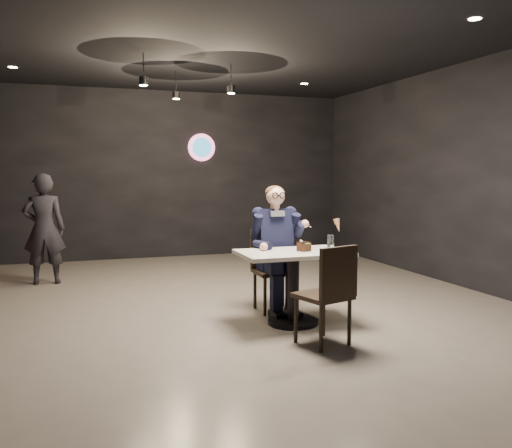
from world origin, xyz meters
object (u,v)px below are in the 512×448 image
object	(u,v)px
chair_near	(323,294)
sundae_glass	(331,242)
main_table	(293,288)
seated_man	(274,247)
chair_far	(274,270)
passerby	(44,229)

from	to	relation	value
chair_near	sundae_glass	bearing A→B (deg)	41.64
main_table	sundae_glass	bearing A→B (deg)	-6.78
chair_near	seated_man	distance (m)	1.26
main_table	chair_near	world-z (taller)	chair_near
main_table	chair_far	size ratio (longest dim) A/B	1.20
main_table	seated_man	size ratio (longest dim) A/B	0.76
chair_far	seated_man	bearing A→B (deg)	90.00
chair_near	passerby	size ratio (longest dim) A/B	0.60
chair_far	chair_near	bearing A→B (deg)	-90.00
chair_near	passerby	distance (m)	4.43
chair_far	passerby	bearing A→B (deg)	136.07
chair_far	passerby	xyz separation A→B (m)	(-2.50, 2.41, 0.31)
main_table	chair_near	size ratio (longest dim) A/B	1.20
chair_far	sundae_glass	distance (m)	0.80
chair_near	seated_man	size ratio (longest dim) A/B	0.64
main_table	seated_man	xyz separation A→B (m)	(0.00, 0.55, 0.34)
main_table	passerby	size ratio (longest dim) A/B	0.72
chair_far	sundae_glass	xyz separation A→B (m)	(0.39, -0.60, 0.37)
sundae_glass	passerby	xyz separation A→B (m)	(-2.89, 3.00, -0.06)
sundae_glass	chair_near	bearing A→B (deg)	-121.47
main_table	sundae_glass	xyz separation A→B (m)	(0.39, -0.05, 0.45)
main_table	sundae_glass	distance (m)	0.60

